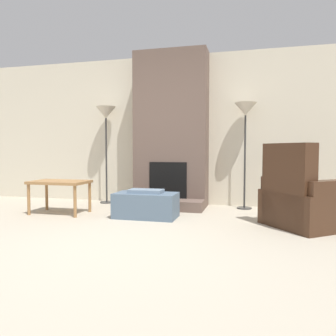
{
  "coord_description": "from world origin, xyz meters",
  "views": [
    {
      "loc": [
        1.31,
        -2.91,
        0.95
      ],
      "look_at": [
        0.0,
        2.29,
        0.65
      ],
      "focal_mm": 35.0,
      "sensor_mm": 36.0,
      "label": 1
    }
  ],
  "objects_px": {
    "ottoman": "(146,205)",
    "floor_lamp_right": "(245,116)",
    "side_table": "(60,185)",
    "armchair": "(305,202)",
    "floor_lamp_left": "(106,118)"
  },
  "relations": [
    {
      "from": "ottoman",
      "to": "floor_lamp_right",
      "type": "distance_m",
      "value": 2.15
    },
    {
      "from": "side_table",
      "to": "floor_lamp_right",
      "type": "distance_m",
      "value": 3.08
    },
    {
      "from": "side_table",
      "to": "armchair",
      "type": "bearing_deg",
      "value": -0.52
    },
    {
      "from": "side_table",
      "to": "floor_lamp_right",
      "type": "bearing_deg",
      "value": 22.16
    },
    {
      "from": "ottoman",
      "to": "armchair",
      "type": "distance_m",
      "value": 2.07
    },
    {
      "from": "floor_lamp_left",
      "to": "floor_lamp_right",
      "type": "xyz_separation_m",
      "value": [
        2.42,
        0.0,
        -0.01
      ]
    },
    {
      "from": "ottoman",
      "to": "side_table",
      "type": "height_order",
      "value": "side_table"
    },
    {
      "from": "floor_lamp_right",
      "to": "ottoman",
      "type": "bearing_deg",
      "value": -141.3
    },
    {
      "from": "ottoman",
      "to": "floor_lamp_right",
      "type": "height_order",
      "value": "floor_lamp_right"
    },
    {
      "from": "armchair",
      "to": "floor_lamp_left",
      "type": "bearing_deg",
      "value": 32.83
    },
    {
      "from": "floor_lamp_right",
      "to": "floor_lamp_left",
      "type": "bearing_deg",
      "value": 180.0
    },
    {
      "from": "armchair",
      "to": "floor_lamp_left",
      "type": "distance_m",
      "value": 3.56
    },
    {
      "from": "armchair",
      "to": "side_table",
      "type": "bearing_deg",
      "value": 51.83
    },
    {
      "from": "ottoman",
      "to": "armchair",
      "type": "xyz_separation_m",
      "value": [
        2.07,
        -0.06,
        0.12
      ]
    },
    {
      "from": "armchair",
      "to": "side_table",
      "type": "xyz_separation_m",
      "value": [
        -3.41,
        0.03,
        0.12
      ]
    }
  ]
}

